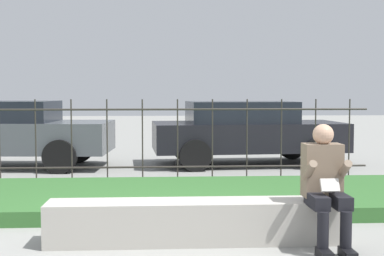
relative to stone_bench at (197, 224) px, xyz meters
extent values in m
plane|color=gray|center=(-0.39, 0.00, -0.19)|extent=(60.00, 60.00, 0.00)
cube|color=#ADA89E|center=(0.00, 0.00, 0.02)|extent=(3.07, 0.45, 0.44)
cube|color=gray|center=(0.00, 0.00, -0.15)|extent=(2.95, 0.42, 0.08)
cube|color=black|center=(1.15, -0.63, -0.15)|extent=(0.11, 0.26, 0.09)
cylinder|color=black|center=(1.15, -0.57, 0.07)|extent=(0.11, 0.11, 0.35)
cube|color=black|center=(1.15, -0.36, 0.30)|extent=(0.15, 0.42, 0.13)
cube|color=black|center=(1.37, -0.63, -0.15)|extent=(0.11, 0.26, 0.09)
cylinder|color=black|center=(1.37, -0.57, 0.07)|extent=(0.11, 0.11, 0.35)
cube|color=black|center=(1.37, -0.36, 0.30)|extent=(0.15, 0.42, 0.13)
cube|color=#7A6651|center=(1.26, -0.15, 0.57)|extent=(0.38, 0.24, 0.54)
sphere|color=tan|center=(1.26, -0.17, 0.94)|extent=(0.21, 0.21, 0.21)
cylinder|color=#7A6651|center=(1.09, -0.31, 0.59)|extent=(0.08, 0.29, 0.24)
cylinder|color=#7A6651|center=(1.43, -0.31, 0.59)|extent=(0.08, 0.29, 0.24)
cube|color=beige|center=(1.26, -0.41, 0.46)|extent=(0.18, 0.09, 0.13)
cube|color=#33662D|center=(-0.39, 1.94, -0.10)|extent=(9.11, 2.48, 0.18)
cylinder|color=#332D28|center=(-0.39, 3.58, 0.09)|extent=(7.11, 0.03, 0.03)
cylinder|color=#332D28|center=(-0.39, 3.58, 1.07)|extent=(7.11, 0.03, 0.03)
cylinder|color=#332D28|center=(-3.06, 3.58, 0.53)|extent=(0.02, 0.02, 1.44)
cylinder|color=#332D28|center=(-2.46, 3.58, 0.53)|extent=(0.02, 0.02, 1.44)
cylinder|color=#332D28|center=(-1.87, 3.58, 0.53)|extent=(0.02, 0.02, 1.44)
cylinder|color=#332D28|center=(-1.28, 3.58, 0.53)|extent=(0.02, 0.02, 1.44)
cylinder|color=#332D28|center=(-0.69, 3.58, 0.53)|extent=(0.02, 0.02, 1.44)
cylinder|color=#332D28|center=(-0.09, 3.58, 0.53)|extent=(0.02, 0.02, 1.44)
cylinder|color=#332D28|center=(0.50, 3.58, 0.53)|extent=(0.02, 0.02, 1.44)
cylinder|color=#332D28|center=(1.09, 3.58, 0.53)|extent=(0.02, 0.02, 1.44)
cylinder|color=#332D28|center=(1.69, 3.58, 0.53)|extent=(0.02, 0.02, 1.44)
cylinder|color=#332D28|center=(2.28, 3.58, 0.53)|extent=(0.02, 0.02, 1.44)
cylinder|color=#332D28|center=(2.87, 3.58, 0.53)|extent=(0.02, 0.02, 1.44)
cube|color=black|center=(1.48, 5.91, 0.42)|extent=(4.13, 2.00, 0.59)
cube|color=black|center=(1.32, 5.89, 0.94)|extent=(2.31, 1.67, 0.45)
cylinder|color=black|center=(2.78, 5.15, 0.12)|extent=(0.65, 0.24, 0.63)
cylinder|color=black|center=(2.66, 6.84, 0.12)|extent=(0.65, 0.24, 0.63)
cylinder|color=black|center=(0.30, 4.98, 0.12)|extent=(0.65, 0.24, 0.63)
cylinder|color=black|center=(0.18, 6.66, 0.12)|extent=(0.65, 0.24, 0.63)
cube|color=#4C5156|center=(-3.59, 5.75, 0.44)|extent=(4.40, 1.93, 0.62)
cylinder|color=black|center=(-2.31, 4.85, 0.13)|extent=(0.67, 0.24, 0.65)
cylinder|color=black|center=(-2.21, 6.47, 0.13)|extent=(0.67, 0.24, 0.65)
camera|label=1|loc=(-0.35, -5.43, 1.36)|focal=50.00mm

